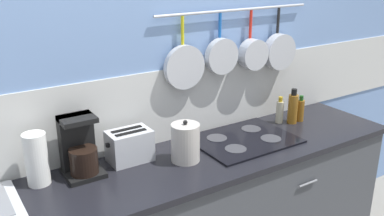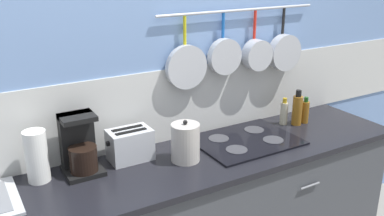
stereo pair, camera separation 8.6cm
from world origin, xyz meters
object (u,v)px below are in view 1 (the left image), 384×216
paper_towel_roll (37,159)px  bottle_cooking_wine (280,111)px  coffee_maker (80,151)px  bottle_dish_soap (293,108)px  toaster (130,146)px  bottle_vinegar (300,110)px  kettle (185,143)px

paper_towel_roll → bottle_cooking_wine: (1.52, -0.04, -0.05)m
coffee_maker → bottle_dish_soap: bearing=-3.0°
coffee_maker → toaster: 0.27m
paper_towel_roll → bottle_dish_soap: paper_towel_roll is taller
coffee_maker → bottle_dish_soap: coffee_maker is taller
toaster → bottle_vinegar: (1.18, -0.07, -0.01)m
bottle_cooking_wine → paper_towel_roll: bearing=178.7°
paper_towel_roll → kettle: paper_towel_roll is taller
toaster → bottle_cooking_wine: (1.05, -0.03, -0.01)m
coffee_maker → toaster: size_ratio=1.26×
paper_towel_roll → coffee_maker: size_ratio=0.85×
coffee_maker → bottle_vinegar: (1.45, -0.08, -0.05)m
bottle_cooking_wine → coffee_maker: bearing=178.9°
toaster → kettle: (0.25, -0.16, 0.02)m
bottle_vinegar → paper_towel_roll: bearing=177.1°
coffee_maker → bottle_vinegar: 1.45m
paper_towel_roll → toaster: 0.47m
paper_towel_roll → toaster: bearing=-1.2°
kettle → bottle_vinegar: (0.94, 0.08, -0.03)m
bottle_dish_soap → bottle_vinegar: bearing=-3.1°
kettle → toaster: bearing=147.4°
toaster → paper_towel_roll: bearing=178.8°
coffee_maker → bottle_cooking_wine: size_ratio=1.72×
paper_towel_roll → toaster: (0.47, -0.01, -0.04)m
bottle_cooking_wine → bottle_vinegar: 0.14m
kettle → bottle_dish_soap: same height
bottle_dish_soap → bottle_vinegar: (0.07, -0.00, -0.02)m
paper_towel_roll → bottle_cooking_wine: bearing=-1.3°
paper_towel_roll → kettle: size_ratio=1.12×
coffee_maker → bottle_dish_soap: size_ratio=1.32×
paper_towel_roll → bottle_vinegar: bearing=-2.9°
kettle → bottle_vinegar: size_ratio=1.32×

